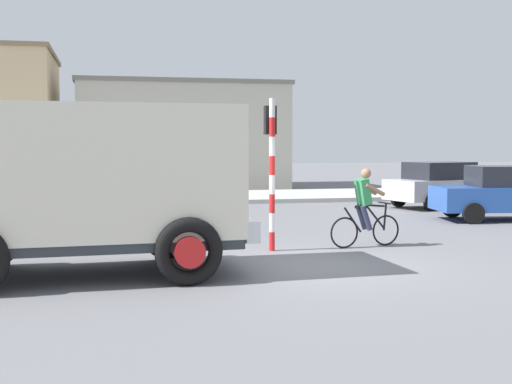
{
  "coord_description": "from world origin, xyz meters",
  "views": [
    {
      "loc": [
        -3.66,
        -11.78,
        2.28
      ],
      "look_at": [
        -0.49,
        2.5,
        1.2
      ],
      "focal_mm": 47.13,
      "sensor_mm": 36.0,
      "label": 1
    }
  ],
  "objects_px": {
    "cyclist": "(365,208)",
    "car_red_near": "(441,184)",
    "car_white_mid": "(505,193)",
    "traffic_light_pole": "(271,153)",
    "truck_foreground": "(84,179)"
  },
  "relations": [
    {
      "from": "cyclist",
      "to": "car_red_near",
      "type": "xyz_separation_m",
      "value": [
        5.99,
        7.88,
        -0.05
      ]
    },
    {
      "from": "cyclist",
      "to": "car_white_mid",
      "type": "height_order",
      "value": "cyclist"
    },
    {
      "from": "cyclist",
      "to": "traffic_light_pole",
      "type": "distance_m",
      "value": 2.43
    },
    {
      "from": "car_red_near",
      "to": "traffic_light_pole",
      "type": "bearing_deg",
      "value": -135.82
    },
    {
      "from": "traffic_light_pole",
      "to": "car_red_near",
      "type": "xyz_separation_m",
      "value": [
        8.09,
        7.86,
        -1.25
      ]
    },
    {
      "from": "cyclist",
      "to": "traffic_light_pole",
      "type": "height_order",
      "value": "traffic_light_pole"
    },
    {
      "from": "truck_foreground",
      "to": "car_red_near",
      "type": "distance_m",
      "value": 15.41
    },
    {
      "from": "cyclist",
      "to": "car_red_near",
      "type": "height_order",
      "value": "cyclist"
    },
    {
      "from": "truck_foreground",
      "to": "car_red_near",
      "type": "height_order",
      "value": "truck_foreground"
    },
    {
      "from": "traffic_light_pole",
      "to": "cyclist",
      "type": "bearing_deg",
      "value": -0.39
    },
    {
      "from": "cyclist",
      "to": "car_white_mid",
      "type": "relative_size",
      "value": 0.41
    },
    {
      "from": "cyclist",
      "to": "traffic_light_pole",
      "type": "bearing_deg",
      "value": 179.61
    },
    {
      "from": "traffic_light_pole",
      "to": "truck_foreground",
      "type": "bearing_deg",
      "value": -152.56
    },
    {
      "from": "truck_foreground",
      "to": "traffic_light_pole",
      "type": "height_order",
      "value": "traffic_light_pole"
    },
    {
      "from": "car_white_mid",
      "to": "traffic_light_pole",
      "type": "bearing_deg",
      "value": -154.33
    }
  ]
}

